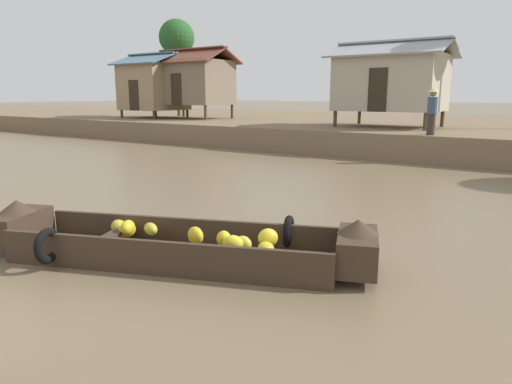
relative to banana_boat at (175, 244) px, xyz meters
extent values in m
plane|color=#726047|center=(-1.45, 5.74, -0.26)|extent=(300.00, 300.00, 0.00)
cube|color=#756047|center=(-1.45, 22.17, 0.25)|extent=(160.00, 20.00, 1.01)
cube|color=#3D2D21|center=(-0.01, -0.01, -0.20)|extent=(4.94, 2.96, 0.12)
cube|color=#3D2D21|center=(-0.23, 0.55, 0.05)|extent=(4.50, 1.84, 0.37)
cube|color=#3D2D21|center=(0.21, -0.57, 0.05)|extent=(4.50, 1.84, 0.37)
cube|color=#3D2D21|center=(2.47, 0.97, 0.10)|extent=(0.89, 1.21, 0.48)
cone|color=#3D2D21|center=(2.47, 0.97, 0.44)|extent=(0.73, 0.73, 0.20)
cube|color=#3D2D21|center=(-2.49, -0.99, 0.10)|extent=(0.89, 1.21, 0.48)
cone|color=#3D2D21|center=(-2.49, -0.99, 0.44)|extent=(0.73, 0.73, 0.20)
cube|color=#3D2D21|center=(-0.96, -0.39, 0.07)|extent=(0.61, 1.15, 0.05)
torus|color=black|center=(1.23, 1.25, 0.09)|extent=(0.30, 0.53, 0.52)
torus|color=black|center=(-1.24, -1.27, 0.09)|extent=(0.30, 0.53, 0.52)
ellipsoid|color=yellow|center=(0.70, 0.29, 0.13)|extent=(0.32, 0.31, 0.24)
ellipsoid|color=yellow|center=(1.35, 0.41, 0.07)|extent=(0.37, 0.38, 0.18)
ellipsoid|color=yellow|center=(0.35, 0.07, 0.17)|extent=(0.32, 0.24, 0.27)
ellipsoid|color=gold|center=(-1.18, -0.07, 0.10)|extent=(0.39, 0.34, 0.22)
ellipsoid|color=yellow|center=(1.02, 0.31, 0.10)|extent=(0.27, 0.20, 0.24)
ellipsoid|color=yellow|center=(0.96, 0.16, 0.13)|extent=(0.36, 0.34, 0.26)
ellipsoid|color=gold|center=(-0.58, 0.06, 0.12)|extent=(0.38, 0.30, 0.19)
ellipsoid|color=yellow|center=(-0.89, -0.13, 0.14)|extent=(0.34, 0.39, 0.23)
ellipsoid|color=yellow|center=(-0.97, -0.07, 0.07)|extent=(0.22, 0.31, 0.23)
ellipsoid|color=yellow|center=(1.21, 0.68, 0.13)|extent=(0.38, 0.39, 0.28)
cylinder|color=#4C3826|center=(-18.88, 14.89, 1.00)|extent=(0.16, 0.16, 0.49)
cylinder|color=#4C3826|center=(-16.00, 14.89, 1.00)|extent=(0.16, 0.16, 0.49)
cylinder|color=#4C3826|center=(-18.88, 17.78, 1.00)|extent=(0.16, 0.16, 0.49)
cylinder|color=#4C3826|center=(-16.00, 17.78, 1.00)|extent=(0.16, 0.16, 0.49)
cube|color=#9E8460|center=(-17.44, 16.33, 2.66)|extent=(3.27, 3.29, 2.84)
cube|color=#2D2319|center=(-17.44, 14.67, 2.14)|extent=(0.80, 0.04, 1.80)
cube|color=slate|center=(-17.44, 15.51, 4.32)|extent=(3.97, 2.14, 0.79)
cube|color=slate|center=(-17.44, 17.16, 4.32)|extent=(3.97, 2.14, 0.79)
cylinder|color=#4C3826|center=(-16.76, 15.74, 1.17)|extent=(0.16, 0.16, 0.84)
cylinder|color=#4C3826|center=(-12.75, 15.74, 1.17)|extent=(0.16, 0.16, 0.84)
cylinder|color=#4C3826|center=(-16.76, 18.24, 1.17)|extent=(0.16, 0.16, 0.84)
cylinder|color=#4C3826|center=(-12.75, 18.24, 1.17)|extent=(0.16, 0.16, 0.84)
cube|color=#7A6B56|center=(-14.75, 16.99, 2.88)|extent=(4.40, 2.90, 2.57)
cube|color=#2D2319|center=(-14.75, 15.52, 2.49)|extent=(0.80, 0.04, 1.80)
cube|color=brown|center=(-14.75, 16.26, 4.43)|extent=(5.10, 1.94, 0.96)
cube|color=brown|center=(-14.75, 17.72, 4.43)|extent=(5.10, 1.94, 0.96)
cylinder|color=#4C3826|center=(-4.27, 14.72, 1.11)|extent=(0.16, 0.16, 0.72)
cylinder|color=#4C3826|center=(-0.31, 14.72, 1.11)|extent=(0.16, 0.16, 0.72)
cylinder|color=#4C3826|center=(-4.27, 17.57, 1.11)|extent=(0.16, 0.16, 0.72)
cylinder|color=#4C3826|center=(-0.31, 17.57, 1.11)|extent=(0.16, 0.16, 0.72)
cube|color=#B2A893|center=(-2.29, 16.14, 2.69)|extent=(4.36, 3.25, 2.43)
cube|color=#2D2319|center=(-2.29, 14.50, 2.37)|extent=(0.80, 0.04, 1.80)
cube|color=#9399A0|center=(-2.29, 15.33, 4.14)|extent=(5.06, 2.12, 0.78)
cube|color=#9399A0|center=(-2.29, 16.95, 4.14)|extent=(5.06, 2.12, 0.78)
cylinder|color=brown|center=(-17.74, 18.85, 3.12)|extent=(0.24, 0.24, 4.74)
sphere|color=#235623|center=(-17.74, 18.85, 5.89)|extent=(2.34, 2.34, 2.34)
cylinder|color=#332D28|center=(0.43, 12.69, 1.13)|extent=(0.28, 0.28, 0.75)
cylinder|color=#384C70|center=(0.43, 12.69, 1.80)|extent=(0.34, 0.34, 0.60)
sphere|color=#9E7556|center=(0.43, 12.69, 2.22)|extent=(0.22, 0.22, 0.22)
cone|color=tan|center=(0.43, 12.69, 2.34)|extent=(0.44, 0.44, 0.14)
camera|label=1|loc=(4.75, -4.82, 2.18)|focal=32.76mm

